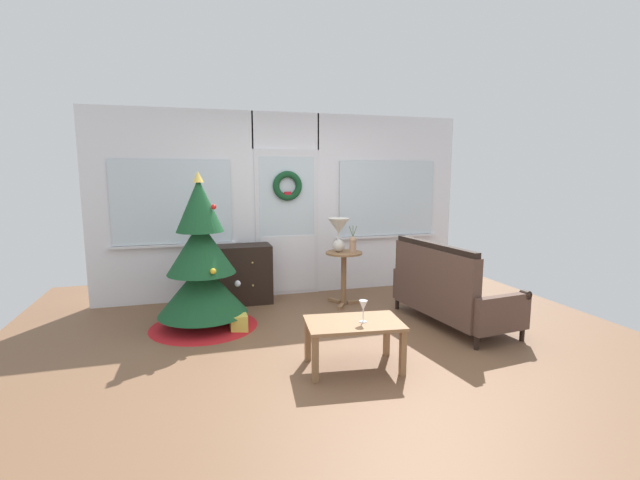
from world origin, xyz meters
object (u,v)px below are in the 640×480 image
Objects in this scene: wine_glass at (363,306)px; gift_box at (239,323)px; side_table at (344,267)px; christmas_tree at (202,271)px; dresser_cabinet at (237,274)px; table_lamp at (339,230)px; settee_sofa at (447,293)px; flower_vase at (353,244)px; coffee_table at (354,328)px.

wine_glass is 1.65m from gift_box.
gift_box is (-1.44, -0.64, -0.41)m from side_table.
christmas_tree is 0.99m from dresser_cabinet.
gift_box is at bearing 127.68° from wine_glass.
dresser_cabinet is 1.14m from gift_box.
dresser_cabinet is at bearing 161.71° from table_lamp.
settee_sofa is at bearing 31.17° from wine_glass.
side_table is (1.81, 0.37, -0.15)m from christmas_tree.
wine_glass is at bearing -107.54° from flower_vase.
coffee_table is at bearing -104.56° from table_lamp.
table_lamp reaches higher than coffee_table.
table_lamp is at bearing 146.31° from side_table.
dresser_cabinet is at bearing 110.21° from wine_glass.
side_table is 1.63m from gift_box.
coffee_table is at bearing -109.98° from flower_vase.
table_lamp is at bearing 77.78° from wine_glass.
table_lamp is 1.26× the size of flower_vase.
coffee_table is at bearing -106.58° from side_table.
christmas_tree is 4.98× the size of flower_vase.
christmas_tree is 1.93× the size of dresser_cabinet.
settee_sofa reaches higher than dresser_cabinet.
table_lamp is 2.01m from wine_glass.
dresser_cabinet is 0.56× the size of settee_sofa.
christmas_tree reaches higher than settee_sofa.
christmas_tree reaches higher than dresser_cabinet.
side_table is 1.93m from coffee_table.
side_table is at bearing 75.81° from wine_glass.
coffee_table is (-0.65, -1.79, -0.46)m from flower_vase.
dresser_cabinet is (0.46, 0.83, -0.26)m from christmas_tree.
side_table is (1.34, -0.46, 0.11)m from dresser_cabinet.
table_lamp is at bearing 26.16° from gift_box.
gift_box is (-0.89, 1.21, -0.27)m from coffee_table.
dresser_cabinet is 4.63× the size of wine_glass.
gift_box is (-0.96, 1.25, -0.48)m from wine_glass.
table_lamp is at bearing 147.99° from flower_vase.
wine_glass is at bearing -104.19° from side_table.
settee_sofa is 1.57m from table_lamp.
coffee_table is (0.79, -2.31, -0.03)m from dresser_cabinet.
side_table is at bearing 11.53° from christmas_tree.
settee_sofa is 2.36m from gift_box.
christmas_tree is 1.82m from table_lamp.
settee_sofa is at bearing -14.76° from christmas_tree.
christmas_tree reaches higher than gift_box.
flower_vase is at bearing 72.46° from wine_glass.
table_lamp is 0.25m from flower_vase.
wine_glass is 1.05× the size of gift_box.
dresser_cabinet is 2.05× the size of table_lamp.
flower_vase is (0.16, -0.10, -0.17)m from table_lamp.
christmas_tree is 1.85m from side_table.
christmas_tree is at bearing 131.21° from wine_glass.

